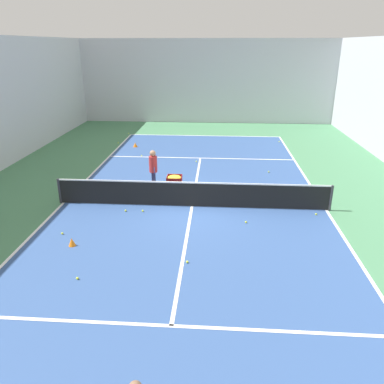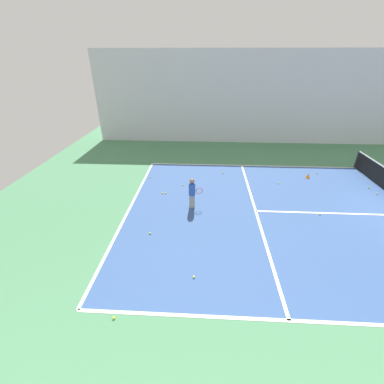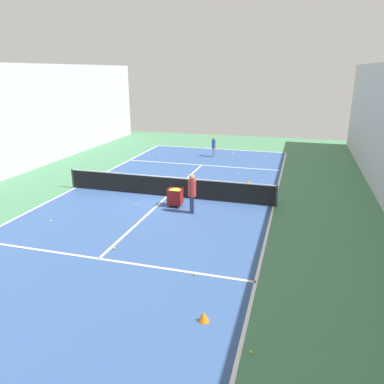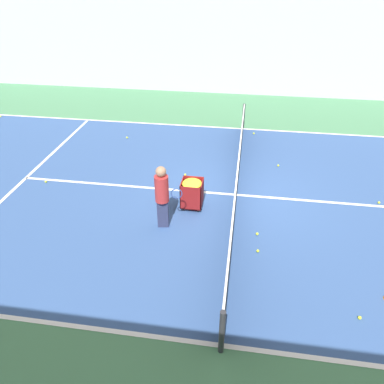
{
  "view_description": "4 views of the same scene",
  "coord_description": "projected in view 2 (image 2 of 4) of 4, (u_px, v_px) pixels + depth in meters",
  "views": [
    {
      "loc": [
        0.9,
        -12.86,
        5.7
      ],
      "look_at": [
        0.0,
        0.0,
        0.59
      ],
      "focal_mm": 35.0,
      "sensor_mm": 36.0,
      "label": 1
    },
    {
      "loc": [
        9.1,
        -8.58,
        5.7
      ],
      "look_at": [
        -0.16,
        -9.09,
        0.73
      ],
      "focal_mm": 24.0,
      "sensor_mm": 36.0,
      "label": 2
    },
    {
      "loc": [
        -5.8,
        15.84,
        5.7
      ],
      "look_at": [
        -1.73,
        1.74,
        0.92
      ],
      "focal_mm": 35.0,
      "sensor_mm": 36.0,
      "label": 3
    },
    {
      "loc": [
        -9.1,
        -0.12,
        5.7
      ],
      "look_at": [
        -0.79,
        1.15,
        0.47
      ],
      "focal_mm": 35.0,
      "sensor_mm": 36.0,
      "label": 4
    }
  ],
  "objects": [
    {
      "name": "tennis_ball_14",
      "position": [
        150.0,
        177.0,
        13.46
      ],
      "size": [
        0.07,
        0.07,
        0.07
      ],
      "primitive_type": "sphere",
      "color": "yellow",
      "rests_on": "ground"
    },
    {
      "name": "tennis_ball_17",
      "position": [
        320.0,
        214.0,
        10.34
      ],
      "size": [
        0.07,
        0.07,
        0.07
      ],
      "primitive_type": "sphere",
      "color": "yellow",
      "rests_on": "ground"
    },
    {
      "name": "tennis_ball_15",
      "position": [
        166.0,
        193.0,
        11.91
      ],
      "size": [
        0.07,
        0.07,
        0.07
      ],
      "primitive_type": "sphere",
      "color": "yellow",
      "rests_on": "ground"
    },
    {
      "name": "tennis_ball_12",
      "position": [
        223.0,
        173.0,
        13.96
      ],
      "size": [
        0.07,
        0.07,
        0.07
      ],
      "primitive_type": "sphere",
      "color": "yellow",
      "rests_on": "ground"
    },
    {
      "name": "tennis_ball_21",
      "position": [
        278.0,
        183.0,
        12.84
      ],
      "size": [
        0.07,
        0.07,
        0.07
      ],
      "primitive_type": "sphere",
      "color": "yellow",
      "rests_on": "ground"
    },
    {
      "name": "tennis_ball_16",
      "position": [
        114.0,
        318.0,
        6.26
      ],
      "size": [
        0.07,
        0.07,
        0.07
      ],
      "primitive_type": "sphere",
      "color": "yellow",
      "rests_on": "ground"
    },
    {
      "name": "tennis_ball_10",
      "position": [
        317.0,
        173.0,
        13.92
      ],
      "size": [
        0.07,
        0.07,
        0.07
      ],
      "primitive_type": "sphere",
      "color": "yellow",
      "rests_on": "ground"
    },
    {
      "name": "line_baseline_near",
      "position": [
        130.0,
        207.0,
        10.85
      ],
      "size": [
        9.93,
        0.1,
        0.0
      ],
      "primitive_type": "cube",
      "color": "white",
      "rests_on": "ground"
    },
    {
      "name": "tennis_ball_7",
      "position": [
        369.0,
        187.0,
        12.41
      ],
      "size": [
        0.07,
        0.07,
        0.07
      ],
      "primitive_type": "sphere",
      "color": "yellow",
      "rests_on": "ground"
    },
    {
      "name": "training_cone_0",
      "position": [
        308.0,
        176.0,
        13.39
      ],
      "size": [
        0.22,
        0.22,
        0.25
      ],
      "primitive_type": "cone",
      "color": "orange",
      "rests_on": "ground"
    },
    {
      "name": "line_sideline_left",
      "position": [
        355.0,
        168.0,
        14.66
      ],
      "size": [
        0.1,
        23.41,
        0.0
      ],
      "primitive_type": "cube",
      "color": "white",
      "rests_on": "ground"
    },
    {
      "name": "line_service_near",
      "position": [
        256.0,
        211.0,
        10.6
      ],
      "size": [
        9.93,
        0.1,
        0.0
      ],
      "primitive_type": "cube",
      "color": "white",
      "rests_on": "ground"
    },
    {
      "name": "tennis_ball_4",
      "position": [
        162.0,
        193.0,
        11.91
      ],
      "size": [
        0.07,
        0.07,
        0.07
      ],
      "primitive_type": "sphere",
      "color": "yellow",
      "rests_on": "ground"
    },
    {
      "name": "hall_enclosure_left",
      "position": [
        334.0,
        99.0,
        17.28
      ],
      "size": [
        0.15,
        32.78,
        6.1
      ],
      "color": "silver",
      "rests_on": "ground"
    },
    {
      "name": "tennis_ball_8",
      "position": [
        377.0,
        194.0,
        11.85
      ],
      "size": [
        0.07,
        0.07,
        0.07
      ],
      "primitive_type": "sphere",
      "color": "yellow",
      "rests_on": "ground"
    },
    {
      "name": "tennis_ball_9",
      "position": [
        150.0,
        233.0,
        9.23
      ],
      "size": [
        0.07,
        0.07,
        0.07
      ],
      "primitive_type": "sphere",
      "color": "yellow",
      "rests_on": "ground"
    },
    {
      "name": "tennis_ball_1",
      "position": [
        194.0,
        277.0,
        7.41
      ],
      "size": [
        0.07,
        0.07,
        0.07
      ],
      "primitive_type": "sphere",
      "color": "yellow",
      "rests_on": "ground"
    },
    {
      "name": "player_near_baseline",
      "position": [
        192.0,
        191.0,
        10.51
      ],
      "size": [
        0.33,
        0.59,
        1.33
      ],
      "rotation": [
        0.0,
        0.0,
        1.8
      ],
      "color": "gray",
      "rests_on": "ground"
    },
    {
      "name": "tennis_ball_11",
      "position": [
        183.0,
        185.0,
        12.64
      ],
      "size": [
        0.07,
        0.07,
        0.07
      ],
      "primitive_type": "sphere",
      "color": "yellow",
      "rests_on": "ground"
    }
  ]
}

